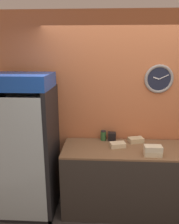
# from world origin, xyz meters

# --- Properties ---
(wall_back) EXTENTS (5.20, 0.10, 2.70)m
(wall_back) POSITION_xyz_m (0.00, 1.24, 1.35)
(wall_back) COLOR #D17547
(wall_back) RESTS_ON ground_plane
(prep_counter) EXTENTS (1.90, 0.64, 0.93)m
(prep_counter) POSITION_xyz_m (0.00, 0.87, 0.47)
(prep_counter) COLOR #332D28
(prep_counter) RESTS_ON ground_plane
(beverage_cooler) EXTENTS (0.78, 0.71, 1.91)m
(beverage_cooler) POSITION_xyz_m (-1.45, 0.89, 1.05)
(beverage_cooler) COLOR black
(beverage_cooler) RESTS_ON ground_plane
(sandwich_stack_bottom) EXTENTS (0.22, 0.12, 0.07)m
(sandwich_stack_bottom) POSITION_xyz_m (0.20, 0.67, 0.96)
(sandwich_stack_bottom) COLOR beige
(sandwich_stack_bottom) RESTS_ON prep_counter
(sandwich_stack_middle) EXTENTS (0.22, 0.12, 0.07)m
(sandwich_stack_middle) POSITION_xyz_m (0.20, 0.67, 1.03)
(sandwich_stack_middle) COLOR beige
(sandwich_stack_middle) RESTS_ON sandwich_stack_bottom
(sandwich_flat_left) EXTENTS (0.22, 0.16, 0.06)m
(sandwich_flat_left) POSITION_xyz_m (-0.21, 0.90, 0.96)
(sandwich_flat_left) COLOR beige
(sandwich_flat_left) RESTS_ON prep_counter
(sandwich_flat_right) EXTENTS (0.23, 0.18, 0.07)m
(sandwich_flat_right) POSITION_xyz_m (0.05, 1.08, 0.96)
(sandwich_flat_right) COLOR beige
(sandwich_flat_right) RESTS_ON prep_counter
(condiment_jar) EXTENTS (0.08, 0.08, 0.14)m
(condiment_jar) POSITION_xyz_m (-0.41, 1.13, 1.00)
(condiment_jar) COLOR #336B38
(condiment_jar) RESTS_ON prep_counter
(napkin_dispenser) EXTENTS (0.11, 0.09, 0.12)m
(napkin_dispenser) POSITION_xyz_m (-0.28, 1.12, 0.99)
(napkin_dispenser) COLOR black
(napkin_dispenser) RESTS_ON prep_counter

